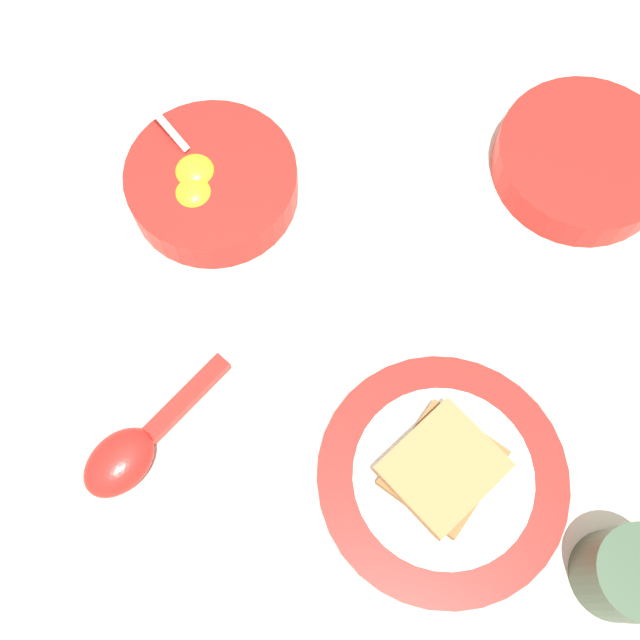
{
  "coord_description": "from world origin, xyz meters",
  "views": [
    {
      "loc": [
        -0.27,
        -0.03,
        0.67
      ],
      "look_at": [
        -0.04,
        0.05,
        0.02
      ],
      "focal_mm": 42.0,
      "sensor_mm": 36.0,
      "label": 1
    }
  ],
  "objects_px": {
    "toast_plate": "(442,478)",
    "toast_sandwich": "(443,468)",
    "soup_spoon": "(131,451)",
    "congee_bowl": "(583,159)",
    "drinking_cup": "(629,574)",
    "egg_bowl": "(212,183)"
  },
  "relations": [
    {
      "from": "soup_spoon",
      "to": "congee_bowl",
      "type": "height_order",
      "value": "congee_bowl"
    },
    {
      "from": "congee_bowl",
      "to": "drinking_cup",
      "type": "xyz_separation_m",
      "value": [
        -0.38,
        -0.12,
        0.02
      ]
    },
    {
      "from": "egg_bowl",
      "to": "toast_sandwich",
      "type": "bearing_deg",
      "value": -122.91
    },
    {
      "from": "soup_spoon",
      "to": "drinking_cup",
      "type": "relative_size",
      "value": 2.19
    },
    {
      "from": "toast_plate",
      "to": "congee_bowl",
      "type": "relative_size",
      "value": 1.23
    },
    {
      "from": "soup_spoon",
      "to": "drinking_cup",
      "type": "height_order",
      "value": "drinking_cup"
    },
    {
      "from": "toast_sandwich",
      "to": "congee_bowl",
      "type": "bearing_deg",
      "value": -7.12
    },
    {
      "from": "toast_plate",
      "to": "toast_sandwich",
      "type": "xyz_separation_m",
      "value": [
        0.0,
        0.0,
        0.02
      ]
    },
    {
      "from": "drinking_cup",
      "to": "congee_bowl",
      "type": "bearing_deg",
      "value": 17.56
    },
    {
      "from": "soup_spoon",
      "to": "congee_bowl",
      "type": "distance_m",
      "value": 0.53
    },
    {
      "from": "toast_plate",
      "to": "congee_bowl",
      "type": "xyz_separation_m",
      "value": [
        0.35,
        -0.04,
        0.01
      ]
    },
    {
      "from": "egg_bowl",
      "to": "toast_plate",
      "type": "relative_size",
      "value": 0.78
    },
    {
      "from": "soup_spoon",
      "to": "drinking_cup",
      "type": "distance_m",
      "value": 0.43
    },
    {
      "from": "soup_spoon",
      "to": "congee_bowl",
      "type": "bearing_deg",
      "value": -35.52
    },
    {
      "from": "toast_sandwich",
      "to": "congee_bowl",
      "type": "xyz_separation_m",
      "value": [
        0.35,
        -0.04,
        -0.01
      ]
    },
    {
      "from": "toast_plate",
      "to": "toast_sandwich",
      "type": "relative_size",
      "value": 1.88
    },
    {
      "from": "egg_bowl",
      "to": "soup_spoon",
      "type": "distance_m",
      "value": 0.27
    },
    {
      "from": "toast_plate",
      "to": "soup_spoon",
      "type": "xyz_separation_m",
      "value": [
        -0.07,
        0.27,
        0.01
      ]
    },
    {
      "from": "egg_bowl",
      "to": "drinking_cup",
      "type": "distance_m",
      "value": 0.52
    },
    {
      "from": "toast_plate",
      "to": "toast_sandwich",
      "type": "bearing_deg",
      "value": 41.02
    },
    {
      "from": "toast_sandwich",
      "to": "egg_bowl",
      "type": "bearing_deg",
      "value": 57.09
    },
    {
      "from": "egg_bowl",
      "to": "toast_plate",
      "type": "height_order",
      "value": "egg_bowl"
    }
  ]
}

